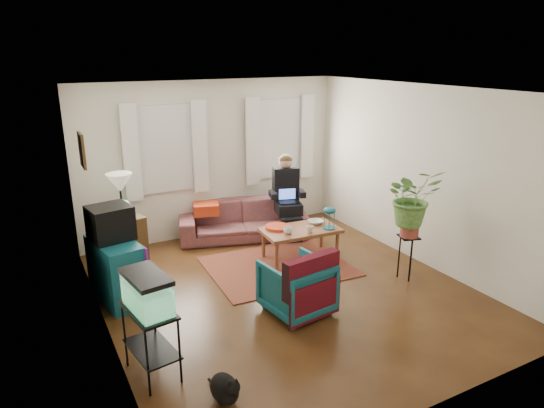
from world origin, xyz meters
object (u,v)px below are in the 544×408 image
aquarium_stand (151,342)px  plant_stand (407,257)px  sofa (243,214)px  dresser (116,271)px  side_table (125,240)px  armchair (296,284)px  coffee_table (300,243)px

aquarium_stand → plant_stand: size_ratio=1.14×
sofa → dresser: 2.62m
sofa → plant_stand: sofa is taller
side_table → dresser: size_ratio=0.81×
armchair → coffee_table: 1.60m
armchair → plant_stand: armchair is taller
sofa → plant_stand: size_ratio=3.36×
coffee_table → plant_stand: plant_stand is taller
armchair → plant_stand: bearing=174.6°
coffee_table → plant_stand: 1.59m
side_table → aquarium_stand: (-0.35, -2.80, -0.01)m
aquarium_stand → plant_stand: aquarium_stand is taller
side_table → armchair: size_ratio=0.98×
aquarium_stand → plant_stand: 3.69m
sofa → aquarium_stand: bearing=-111.5°
side_table → dresser: bearing=-107.1°
armchair → plant_stand: size_ratio=1.17×
dresser → aquarium_stand: bearing=-100.8°
side_table → armchair: 2.85m
plant_stand → aquarium_stand: bearing=-173.4°
dresser → plant_stand: size_ratio=1.42×
sofa → dresser: (-2.31, -1.23, -0.01)m
sofa → plant_stand: 2.83m
aquarium_stand → plant_stand: (3.66, 0.42, -0.04)m
dresser → armchair: bearing=-46.2°
side_table → plant_stand: bearing=-35.6°
sofa → dresser: size_ratio=2.37×
side_table → plant_stand: size_ratio=1.15×
coffee_table → plant_stand: size_ratio=1.85×
sofa → armchair: sofa is taller
sofa → coffee_table: bearing=-54.8°
dresser → coffee_table: size_ratio=0.77×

